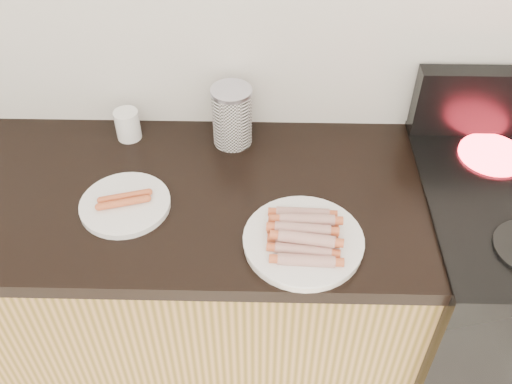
{
  "coord_description": "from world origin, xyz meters",
  "views": [
    {
      "loc": [
        -0.01,
        0.63,
        1.92
      ],
      "look_at": [
        -0.03,
        1.62,
        0.97
      ],
      "focal_mm": 40.0,
      "sensor_mm": 36.0,
      "label": 1
    }
  ],
  "objects_px": {
    "main_plate": "(303,242)",
    "side_plate": "(125,204)",
    "canister": "(232,116)",
    "mug": "(128,125)"
  },
  "relations": [
    {
      "from": "main_plate",
      "to": "mug",
      "type": "height_order",
      "value": "mug"
    },
    {
      "from": "main_plate",
      "to": "side_plate",
      "type": "height_order",
      "value": "main_plate"
    },
    {
      "from": "mug",
      "to": "canister",
      "type": "bearing_deg",
      "value": -2.31
    },
    {
      "from": "side_plate",
      "to": "mug",
      "type": "xyz_separation_m",
      "value": [
        -0.04,
        0.28,
        0.04
      ]
    },
    {
      "from": "side_plate",
      "to": "mug",
      "type": "distance_m",
      "value": 0.29
    },
    {
      "from": "main_plate",
      "to": "canister",
      "type": "relative_size",
      "value": 1.61
    },
    {
      "from": "side_plate",
      "to": "main_plate",
      "type": "bearing_deg",
      "value": -14.93
    },
    {
      "from": "side_plate",
      "to": "canister",
      "type": "distance_m",
      "value": 0.38
    },
    {
      "from": "main_plate",
      "to": "mug",
      "type": "distance_m",
      "value": 0.63
    },
    {
      "from": "canister",
      "to": "main_plate",
      "type": "bearing_deg",
      "value": -64.49
    }
  ]
}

